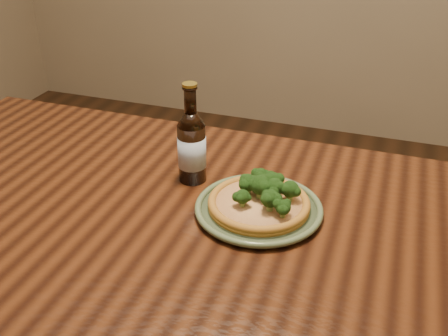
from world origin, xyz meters
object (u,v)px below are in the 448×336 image
(plate, at_px, (259,209))
(pizza, at_px, (261,200))
(table, at_px, (181,254))
(beer_bottle, at_px, (192,146))

(plate, relative_size, pizza, 1.26)
(table, bearing_deg, pizza, 27.34)
(plate, bearing_deg, pizza, 48.36)
(table, bearing_deg, plate, 26.86)
(table, xyz_separation_m, pizza, (0.15, 0.08, 0.12))
(beer_bottle, bearing_deg, pizza, -10.54)
(plate, distance_m, beer_bottle, 0.22)
(table, xyz_separation_m, beer_bottle, (-0.03, 0.16, 0.18))
(plate, xyz_separation_m, pizza, (0.00, 0.00, 0.02))
(pizza, distance_m, beer_bottle, 0.21)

